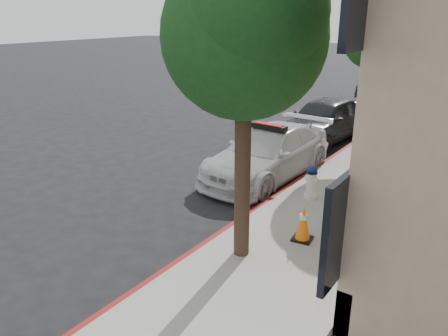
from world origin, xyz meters
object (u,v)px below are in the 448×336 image
police_car (268,153)px  parked_car_far (379,85)px  parked_car_mid (324,119)px  traffic_cone (303,223)px  fire_hydrant (311,182)px

police_car → parked_car_far: 15.07m
parked_car_mid → parked_car_far: 10.51m
police_car → traffic_cone: police_car is taller
fire_hydrant → traffic_cone: 2.22m
parked_car_far → traffic_cone: parked_car_far is taller
parked_car_far → fire_hydrant: 16.41m
parked_car_far → traffic_cone: (3.83, -18.21, -0.16)m
parked_car_far → fire_hydrant: size_ratio=4.73×
parked_car_mid → traffic_cone: 8.25m
parked_car_far → traffic_cone: bearing=-79.0°
police_car → traffic_cone: 4.14m
police_car → traffic_cone: size_ratio=6.70×
police_car → fire_hydrant: bearing=-27.3°
parked_car_mid → parked_car_far: (-1.02, 10.46, -0.14)m
traffic_cone → police_car: bearing=129.8°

